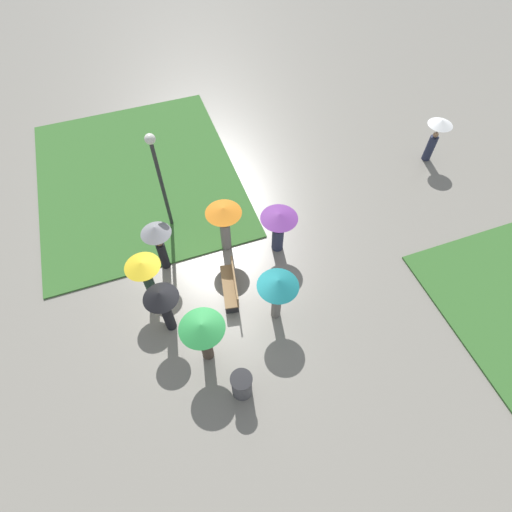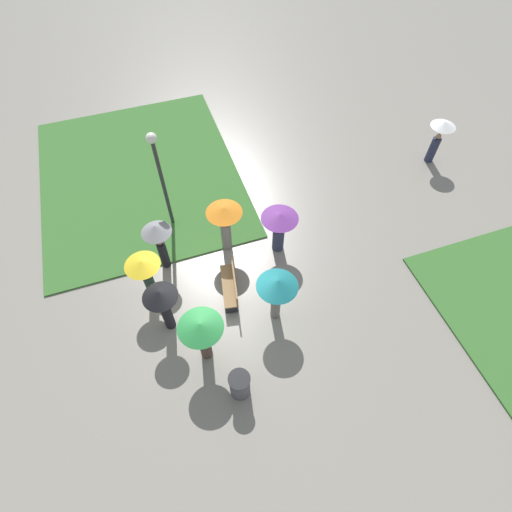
{
  "view_description": "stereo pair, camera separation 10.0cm",
  "coord_description": "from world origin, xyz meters",
  "px_view_note": "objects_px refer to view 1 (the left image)",
  "views": [
    {
      "loc": [
        5.96,
        -0.94,
        10.87
      ],
      "look_at": [
        -0.65,
        1.43,
        1.17
      ],
      "focal_mm": 28.0,
      "sensor_mm": 36.0,
      "label": 1
    },
    {
      "loc": [
        6.0,
        -0.85,
        10.87
      ],
      "look_at": [
        -0.65,
        1.43,
        1.17
      ],
      "focal_mm": 28.0,
      "sensor_mm": 36.0,
      "label": 2
    }
  ],
  "objects_px": {
    "crowd_person_grey": "(158,238)",
    "crowd_person_black": "(163,303)",
    "crowd_person_orange": "(224,219)",
    "trash_bin": "(242,385)",
    "lone_walker_far_path": "(437,133)",
    "lamp_post": "(158,170)",
    "crowd_person_teal": "(278,288)",
    "crowd_person_purple": "(279,225)",
    "crowd_person_yellow": "(145,273)",
    "park_bench": "(231,285)",
    "crowd_person_green": "(203,333)"
  },
  "relations": [
    {
      "from": "crowd_person_grey",
      "to": "crowd_person_black",
      "type": "height_order",
      "value": "crowd_person_grey"
    },
    {
      "from": "trash_bin",
      "to": "crowd_person_yellow",
      "type": "height_order",
      "value": "crowd_person_yellow"
    },
    {
      "from": "crowd_person_green",
      "to": "crowd_person_grey",
      "type": "height_order",
      "value": "crowd_person_grey"
    },
    {
      "from": "park_bench",
      "to": "crowd_person_teal",
      "type": "xyz_separation_m",
      "value": [
        1.16,
        1.02,
        1.07
      ]
    },
    {
      "from": "crowd_person_purple",
      "to": "crowd_person_grey",
      "type": "bearing_deg",
      "value": 15.56
    },
    {
      "from": "crowd_person_black",
      "to": "lamp_post",
      "type": "bearing_deg",
      "value": 25.95
    },
    {
      "from": "park_bench",
      "to": "lone_walker_far_path",
      "type": "distance_m",
      "value": 10.0
    },
    {
      "from": "crowd_person_orange",
      "to": "crowd_person_teal",
      "type": "height_order",
      "value": "crowd_person_orange"
    },
    {
      "from": "lamp_post",
      "to": "trash_bin",
      "type": "xyz_separation_m",
      "value": [
        6.47,
        0.48,
        -2.03
      ]
    },
    {
      "from": "crowd_person_yellow",
      "to": "lone_walker_far_path",
      "type": "xyz_separation_m",
      "value": [
        -2.69,
        11.7,
        -0.05
      ]
    },
    {
      "from": "crowd_person_purple",
      "to": "crowd_person_green",
      "type": "bearing_deg",
      "value": 65.61
    },
    {
      "from": "crowd_person_orange",
      "to": "lone_walker_far_path",
      "type": "xyz_separation_m",
      "value": [
        -1.58,
        8.99,
        -0.16
      ]
    },
    {
      "from": "crowd_person_teal",
      "to": "crowd_person_purple",
      "type": "distance_m",
      "value": 2.57
    },
    {
      "from": "crowd_person_purple",
      "to": "crowd_person_green",
      "type": "relative_size",
      "value": 0.89
    },
    {
      "from": "crowd_person_purple",
      "to": "lone_walker_far_path",
      "type": "bearing_deg",
      "value": -139.74
    },
    {
      "from": "crowd_person_grey",
      "to": "lone_walker_far_path",
      "type": "distance_m",
      "value": 11.23
    },
    {
      "from": "crowd_person_orange",
      "to": "crowd_person_purple",
      "type": "height_order",
      "value": "crowd_person_orange"
    },
    {
      "from": "crowd_person_yellow",
      "to": "lone_walker_far_path",
      "type": "bearing_deg",
      "value": -95.31
    },
    {
      "from": "lamp_post",
      "to": "crowd_person_green",
      "type": "bearing_deg",
      "value": -1.12
    },
    {
      "from": "crowd_person_green",
      "to": "crowd_person_black",
      "type": "height_order",
      "value": "crowd_person_black"
    },
    {
      "from": "crowd_person_green",
      "to": "crowd_person_orange",
      "type": "bearing_deg",
      "value": -123.64
    },
    {
      "from": "trash_bin",
      "to": "crowd_person_green",
      "type": "xyz_separation_m",
      "value": [
        -1.3,
        -0.58,
        0.95
      ]
    },
    {
      "from": "park_bench",
      "to": "crowd_person_orange",
      "type": "height_order",
      "value": "crowd_person_orange"
    },
    {
      "from": "crowd_person_grey",
      "to": "lamp_post",
      "type": "bearing_deg",
      "value": -88.35
    },
    {
      "from": "crowd_person_green",
      "to": "crowd_person_purple",
      "type": "bearing_deg",
      "value": -146.82
    },
    {
      "from": "trash_bin",
      "to": "lone_walker_far_path",
      "type": "distance_m",
      "value": 11.95
    },
    {
      "from": "crowd_person_teal",
      "to": "crowd_person_orange",
      "type": "bearing_deg",
      "value": 53.84
    },
    {
      "from": "trash_bin",
      "to": "crowd_person_grey",
      "type": "height_order",
      "value": "crowd_person_grey"
    },
    {
      "from": "lone_walker_far_path",
      "to": "trash_bin",
      "type": "bearing_deg",
      "value": -116.26
    },
    {
      "from": "lamp_post",
      "to": "park_bench",
      "type": "bearing_deg",
      "value": 18.51
    },
    {
      "from": "crowd_person_orange",
      "to": "crowd_person_yellow",
      "type": "bearing_deg",
      "value": 99.08
    },
    {
      "from": "crowd_person_grey",
      "to": "crowd_person_black",
      "type": "bearing_deg",
      "value": 102.05
    },
    {
      "from": "crowd_person_teal",
      "to": "lone_walker_far_path",
      "type": "relative_size",
      "value": 1.04
    },
    {
      "from": "lamp_post",
      "to": "crowd_person_teal",
      "type": "bearing_deg",
      "value": 25.22
    },
    {
      "from": "trash_bin",
      "to": "lone_walker_far_path",
      "type": "bearing_deg",
      "value": 122.56
    },
    {
      "from": "crowd_person_teal",
      "to": "lamp_post",
      "type": "bearing_deg",
      "value": 67.06
    },
    {
      "from": "trash_bin",
      "to": "crowd_person_black",
      "type": "distance_m",
      "value": 3.03
    },
    {
      "from": "crowd_person_black",
      "to": "trash_bin",
      "type": "bearing_deg",
      "value": -112.92
    },
    {
      "from": "park_bench",
      "to": "crowd_person_purple",
      "type": "height_order",
      "value": "crowd_person_purple"
    },
    {
      "from": "crowd_person_teal",
      "to": "crowd_person_black",
      "type": "height_order",
      "value": "crowd_person_black"
    },
    {
      "from": "crowd_person_purple",
      "to": "crowd_person_black",
      "type": "height_order",
      "value": "crowd_person_black"
    },
    {
      "from": "crowd_person_yellow",
      "to": "crowd_person_grey",
      "type": "bearing_deg",
      "value": -48.7
    },
    {
      "from": "crowd_person_orange",
      "to": "trash_bin",
      "type": "bearing_deg",
      "value": 154.57
    },
    {
      "from": "crowd_person_teal",
      "to": "crowd_person_green",
      "type": "height_order",
      "value": "crowd_person_teal"
    },
    {
      "from": "crowd_person_yellow",
      "to": "park_bench",
      "type": "bearing_deg",
      "value": -125.15
    },
    {
      "from": "crowd_person_yellow",
      "to": "crowd_person_grey",
      "type": "height_order",
      "value": "crowd_person_grey"
    },
    {
      "from": "crowd_person_grey",
      "to": "crowd_person_orange",
      "type": "bearing_deg",
      "value": -157.57
    },
    {
      "from": "crowd_person_orange",
      "to": "lone_walker_far_path",
      "type": "bearing_deg",
      "value": -93.1
    },
    {
      "from": "lamp_post",
      "to": "crowd_person_grey",
      "type": "xyz_separation_m",
      "value": [
        1.72,
        -0.58,
        -1.04
      ]
    },
    {
      "from": "crowd_person_yellow",
      "to": "crowd_person_purple",
      "type": "bearing_deg",
      "value": -101.79
    }
  ]
}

